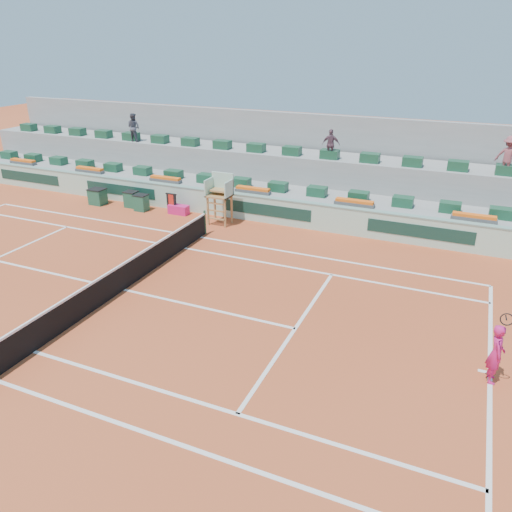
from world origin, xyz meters
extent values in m
plane|color=#AD4321|center=(0.00, 0.00, 0.00)|extent=(90.00, 90.00, 0.00)
cube|color=#999996|center=(0.00, 10.70, 0.60)|extent=(36.00, 4.00, 1.20)
cube|color=#999996|center=(0.00, 12.30, 1.30)|extent=(36.00, 2.40, 2.60)
cube|color=#999996|center=(0.00, 13.90, 2.20)|extent=(36.00, 0.40, 4.40)
cube|color=#D41B6D|center=(-2.57, 7.83, 0.23)|extent=(1.03, 0.46, 0.46)
imported|color=#4A4A56|center=(-7.61, 11.51, 3.40)|extent=(0.81, 0.65, 1.59)
imported|color=#674452|center=(4.07, 11.52, 3.34)|extent=(0.91, 0.51, 1.47)
imported|color=#90484F|center=(11.96, 11.61, 3.45)|extent=(1.25, 0.96, 1.71)
cube|color=white|center=(11.88, 0.00, 0.01)|extent=(0.12, 10.97, 0.01)
cube|color=white|center=(0.00, 5.49, 0.01)|extent=(23.77, 0.12, 0.01)
cube|color=white|center=(0.00, -4.12, 0.01)|extent=(23.77, 0.12, 0.01)
cube|color=white|center=(0.00, 4.12, 0.01)|extent=(23.77, 0.12, 0.01)
cube|color=white|center=(6.40, 0.00, 0.01)|extent=(0.12, 8.23, 0.01)
cube|color=white|center=(0.00, 0.00, 0.01)|extent=(12.80, 0.12, 0.01)
cube|color=white|center=(11.73, 0.00, 0.01)|extent=(0.30, 0.12, 0.01)
cube|color=black|center=(0.00, 0.00, 0.46)|extent=(0.03, 11.87, 0.92)
cube|color=white|center=(0.00, 0.00, 0.95)|extent=(0.06, 11.87, 0.07)
cylinder|color=#1F4930|center=(0.00, 5.94, 0.55)|extent=(0.10, 0.10, 1.10)
cube|color=#A8D4BD|center=(0.00, 8.50, 0.60)|extent=(36.00, 0.30, 1.20)
cube|color=gray|center=(0.00, 8.50, 1.23)|extent=(36.00, 0.34, 0.06)
cube|color=#13362C|center=(-13.00, 8.34, 0.65)|extent=(4.40, 0.02, 0.56)
cube|color=#13362C|center=(-6.50, 8.34, 0.65)|extent=(4.40, 0.02, 0.56)
cube|color=#13362C|center=(2.00, 8.34, 0.65)|extent=(4.40, 0.02, 0.56)
cube|color=#13362C|center=(9.00, 8.34, 0.65)|extent=(4.40, 0.02, 0.56)
cube|color=#9C6E3B|center=(-0.45, 7.05, 0.68)|extent=(0.08, 0.08, 1.35)
cube|color=#9C6E3B|center=(0.45, 7.05, 0.68)|extent=(0.08, 0.08, 1.35)
cube|color=#9C6E3B|center=(-0.45, 7.75, 0.68)|extent=(0.08, 0.08, 1.35)
cube|color=#9C6E3B|center=(0.45, 7.75, 0.68)|extent=(0.08, 0.08, 1.35)
cube|color=#9C6E3B|center=(0.00, 7.40, 1.39)|extent=(1.10, 0.90, 0.08)
cube|color=#A8D4BD|center=(0.00, 7.78, 1.90)|extent=(1.10, 0.08, 1.00)
cube|color=#A8D4BD|center=(-0.52, 7.40, 1.75)|extent=(0.06, 0.90, 0.80)
cube|color=#A8D4BD|center=(0.52, 7.40, 1.75)|extent=(0.06, 0.90, 0.80)
cube|color=#9C6E3B|center=(0.00, 7.50, 1.63)|extent=(0.80, 0.60, 0.08)
cube|color=#9C6E3B|center=(0.00, 7.05, 0.35)|extent=(0.90, 0.08, 0.06)
cube|color=#9C6E3B|center=(0.00, 7.05, 0.75)|extent=(0.90, 0.08, 0.06)
cube|color=#9C6E3B|center=(0.00, 7.05, 1.10)|extent=(0.90, 0.08, 0.06)
cube|color=#18492F|center=(-16.00, 9.80, 1.42)|extent=(0.90, 0.60, 0.44)
cube|color=#18492F|center=(-14.00, 9.80, 1.42)|extent=(0.90, 0.60, 0.44)
cube|color=#18492F|center=(-12.00, 9.80, 1.42)|extent=(0.90, 0.60, 0.44)
cube|color=#18492F|center=(-10.00, 9.80, 1.42)|extent=(0.90, 0.60, 0.44)
cube|color=#18492F|center=(-8.00, 9.80, 1.42)|extent=(0.90, 0.60, 0.44)
cube|color=#18492F|center=(-6.00, 9.80, 1.42)|extent=(0.90, 0.60, 0.44)
cube|color=#18492F|center=(-4.00, 9.80, 1.42)|extent=(0.90, 0.60, 0.44)
cube|color=#18492F|center=(-2.00, 9.80, 1.42)|extent=(0.90, 0.60, 0.44)
cube|color=#18492F|center=(0.00, 9.80, 1.42)|extent=(0.90, 0.60, 0.44)
cube|color=#18492F|center=(2.00, 9.80, 1.42)|extent=(0.90, 0.60, 0.44)
cube|color=#18492F|center=(4.00, 9.80, 1.42)|extent=(0.90, 0.60, 0.44)
cube|color=#18492F|center=(6.00, 9.80, 1.42)|extent=(0.90, 0.60, 0.44)
cube|color=#18492F|center=(8.00, 9.80, 1.42)|extent=(0.90, 0.60, 0.44)
cube|color=#18492F|center=(10.00, 9.80, 1.42)|extent=(0.90, 0.60, 0.44)
cube|color=#18492F|center=(12.00, 9.80, 1.42)|extent=(0.90, 0.60, 0.44)
cube|color=#18492F|center=(-16.00, 11.70, 2.82)|extent=(0.90, 0.60, 0.44)
cube|color=#18492F|center=(-14.00, 11.70, 2.82)|extent=(0.90, 0.60, 0.44)
cube|color=#18492F|center=(-12.00, 11.70, 2.82)|extent=(0.90, 0.60, 0.44)
cube|color=#18492F|center=(-10.00, 11.70, 2.82)|extent=(0.90, 0.60, 0.44)
cube|color=#18492F|center=(-8.00, 11.70, 2.82)|extent=(0.90, 0.60, 0.44)
cube|color=#18492F|center=(-6.00, 11.70, 2.82)|extent=(0.90, 0.60, 0.44)
cube|color=#18492F|center=(-4.00, 11.70, 2.82)|extent=(0.90, 0.60, 0.44)
cube|color=#18492F|center=(-2.00, 11.70, 2.82)|extent=(0.90, 0.60, 0.44)
cube|color=#18492F|center=(0.00, 11.70, 2.82)|extent=(0.90, 0.60, 0.44)
cube|color=#18492F|center=(2.00, 11.70, 2.82)|extent=(0.90, 0.60, 0.44)
cube|color=#18492F|center=(4.00, 11.70, 2.82)|extent=(0.90, 0.60, 0.44)
cube|color=#18492F|center=(6.00, 11.70, 2.82)|extent=(0.90, 0.60, 0.44)
cube|color=#18492F|center=(8.00, 11.70, 2.82)|extent=(0.90, 0.60, 0.44)
cube|color=#18492F|center=(10.00, 11.70, 2.82)|extent=(0.90, 0.60, 0.44)
cube|color=#18492F|center=(12.00, 11.70, 2.82)|extent=(0.90, 0.60, 0.44)
cube|color=#515151|center=(-14.00, 9.00, 1.28)|extent=(1.80, 0.36, 0.16)
cube|color=#FF6215|center=(-14.00, 9.00, 1.42)|extent=(1.70, 0.32, 0.12)
cube|color=#515151|center=(-9.00, 9.00, 1.28)|extent=(1.80, 0.36, 0.16)
cube|color=#FF6215|center=(-9.00, 9.00, 1.42)|extent=(1.70, 0.32, 0.12)
cube|color=#515151|center=(-4.00, 9.00, 1.28)|extent=(1.80, 0.36, 0.16)
cube|color=#FF6215|center=(-4.00, 9.00, 1.42)|extent=(1.70, 0.32, 0.12)
cube|color=#515151|center=(1.00, 9.00, 1.28)|extent=(1.80, 0.36, 0.16)
cube|color=#FF6215|center=(1.00, 9.00, 1.42)|extent=(1.70, 0.32, 0.12)
cube|color=#515151|center=(6.00, 9.00, 1.28)|extent=(1.80, 0.36, 0.16)
cube|color=#FF6215|center=(6.00, 9.00, 1.42)|extent=(1.70, 0.32, 0.12)
cube|color=#515151|center=(11.00, 9.00, 1.28)|extent=(1.80, 0.36, 0.16)
cube|color=#FF6215|center=(11.00, 9.00, 1.42)|extent=(1.70, 0.32, 0.12)
cube|color=#1B5139|center=(-4.60, 7.54, 0.40)|extent=(0.63, 0.54, 0.80)
cube|color=black|center=(-4.60, 7.54, 0.82)|extent=(0.67, 0.58, 0.04)
cube|color=#1B5139|center=(-5.41, 7.81, 0.40)|extent=(0.63, 0.54, 0.80)
cube|color=black|center=(-5.41, 7.81, 0.82)|extent=(0.66, 0.57, 0.04)
cube|color=#1B5139|center=(-7.34, 7.49, 0.40)|extent=(0.78, 0.67, 0.80)
cube|color=black|center=(-7.34, 7.49, 0.82)|extent=(0.83, 0.71, 0.04)
cube|color=black|center=(-3.14, 7.81, 0.50)|extent=(0.10, 0.10, 1.00)
cube|color=black|center=(-2.74, 7.81, 0.50)|extent=(0.10, 0.10, 1.00)
cube|color=black|center=(-2.94, 7.81, 1.00)|extent=(0.60, 0.08, 0.06)
cube|color=red|center=(-2.94, 7.79, 0.70)|extent=(0.44, 0.04, 0.56)
imported|color=#D41B6D|center=(11.88, -0.32, 0.82)|extent=(0.46, 0.64, 1.65)
cylinder|color=black|center=(11.88, -0.62, 2.05)|extent=(0.03, 0.35, 0.09)
torus|color=black|center=(11.88, -0.84, 2.12)|extent=(0.31, 0.08, 0.31)
camera|label=1|loc=(10.52, -12.44, 8.21)|focal=35.00mm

